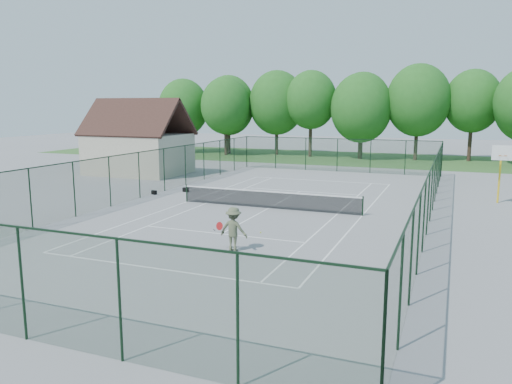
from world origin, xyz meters
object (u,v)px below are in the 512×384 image
basketball_goal (501,163)px  sports_bag_a (154,192)px  tennis_net (269,199)px  tennis_player (234,229)px

basketball_goal → sports_bag_a: bearing=-167.1°
tennis_net → basketball_goal: size_ratio=3.04×
tennis_net → sports_bag_a: 9.00m
tennis_net → sports_bag_a: tennis_net is taller
tennis_player → sports_bag_a: bearing=136.1°
sports_bag_a → tennis_player: tennis_player is taller
tennis_net → sports_bag_a: (-8.87, 1.45, -0.44)m
tennis_net → basketball_goal: bearing=26.8°
basketball_goal → sports_bag_a: 22.22m
basketball_goal → sports_bag_a: size_ratio=10.45×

